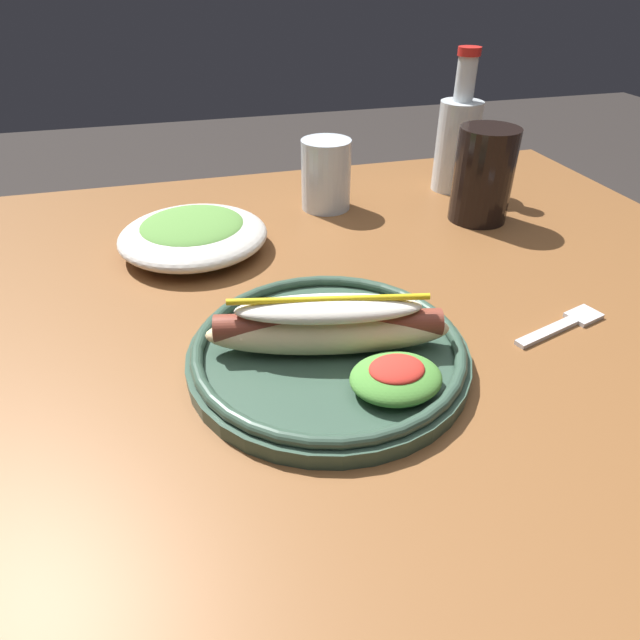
{
  "coord_description": "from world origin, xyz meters",
  "views": [
    {
      "loc": [
        -0.15,
        -0.46,
        1.07
      ],
      "look_at": [
        -0.03,
        -0.03,
        0.77
      ],
      "focal_mm": 30.65,
      "sensor_mm": 36.0,
      "label": 1
    }
  ],
  "objects_px": {
    "soda_cup": "(483,175)",
    "water_cup": "(326,175)",
    "fork": "(565,324)",
    "glass_bottle": "(457,140)",
    "side_bowl": "(193,234)",
    "hot_dog_plate": "(332,346)"
  },
  "relations": [
    {
      "from": "water_cup",
      "to": "glass_bottle",
      "type": "bearing_deg",
      "value": 5.97
    },
    {
      "from": "soda_cup",
      "to": "water_cup",
      "type": "distance_m",
      "value": 0.23
    },
    {
      "from": "fork",
      "to": "soda_cup",
      "type": "height_order",
      "value": "soda_cup"
    },
    {
      "from": "fork",
      "to": "soda_cup",
      "type": "relative_size",
      "value": 0.9
    },
    {
      "from": "soda_cup",
      "to": "water_cup",
      "type": "bearing_deg",
      "value": 153.55
    },
    {
      "from": "fork",
      "to": "glass_bottle",
      "type": "relative_size",
      "value": 0.56
    },
    {
      "from": "soda_cup",
      "to": "glass_bottle",
      "type": "relative_size",
      "value": 0.61
    },
    {
      "from": "water_cup",
      "to": "soda_cup",
      "type": "bearing_deg",
      "value": -26.45
    },
    {
      "from": "hot_dog_plate",
      "to": "glass_bottle",
      "type": "height_order",
      "value": "glass_bottle"
    },
    {
      "from": "glass_bottle",
      "to": "side_bowl",
      "type": "xyz_separation_m",
      "value": [
        -0.44,
        -0.12,
        -0.06
      ]
    },
    {
      "from": "soda_cup",
      "to": "hot_dog_plate",
      "type": "bearing_deg",
      "value": -137.82
    },
    {
      "from": "water_cup",
      "to": "hot_dog_plate",
      "type": "bearing_deg",
      "value": -104.99
    },
    {
      "from": "soda_cup",
      "to": "glass_bottle",
      "type": "distance_m",
      "value": 0.13
    },
    {
      "from": "hot_dog_plate",
      "to": "side_bowl",
      "type": "distance_m",
      "value": 0.3
    },
    {
      "from": "fork",
      "to": "side_bowl",
      "type": "bearing_deg",
      "value": 125.55
    },
    {
      "from": "hot_dog_plate",
      "to": "water_cup",
      "type": "height_order",
      "value": "water_cup"
    },
    {
      "from": "fork",
      "to": "soda_cup",
      "type": "distance_m",
      "value": 0.29
    },
    {
      "from": "soda_cup",
      "to": "fork",
      "type": "bearing_deg",
      "value": -99.9
    },
    {
      "from": "hot_dog_plate",
      "to": "water_cup",
      "type": "bearing_deg",
      "value": 75.01
    },
    {
      "from": "fork",
      "to": "glass_bottle",
      "type": "xyz_separation_m",
      "value": [
        0.07,
        0.41,
        0.08
      ]
    },
    {
      "from": "hot_dog_plate",
      "to": "glass_bottle",
      "type": "xyz_separation_m",
      "value": [
        0.33,
        0.41,
        0.06
      ]
    },
    {
      "from": "hot_dog_plate",
      "to": "soda_cup",
      "type": "height_order",
      "value": "soda_cup"
    }
  ]
}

